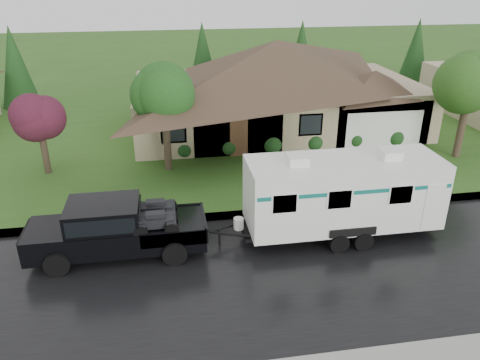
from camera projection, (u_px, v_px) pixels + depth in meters
name	position (u px, v px, depth m)	size (l,w,h in m)	color
ground	(305.00, 238.00, 18.72)	(140.00, 140.00, 0.00)	#2C561B
road	(321.00, 267.00, 16.92)	(140.00, 8.00, 0.01)	black
curb	(291.00, 210.00, 20.71)	(140.00, 0.50, 0.15)	gray
lawn	(243.00, 124.00, 32.15)	(140.00, 26.00, 0.15)	#2C561B
house_main	(281.00, 75.00, 29.99)	(19.44, 10.80, 6.90)	gray
tree_left_green	(164.00, 99.00, 23.24)	(3.29, 3.29, 5.45)	#382B1E
tree_red	(38.00, 117.00, 23.12)	(2.62, 2.62, 4.33)	#382B1E
tree_right_green	(470.00, 84.00, 24.76)	(3.57, 3.57, 5.92)	#382B1E
shrub_row	(293.00, 142.00, 27.09)	(13.60, 1.00, 1.00)	#143814
pickup_truck	(114.00, 227.00, 17.27)	(6.45, 2.45, 2.15)	black
travel_trailer	(343.00, 192.00, 18.26)	(7.95, 2.79, 3.57)	white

